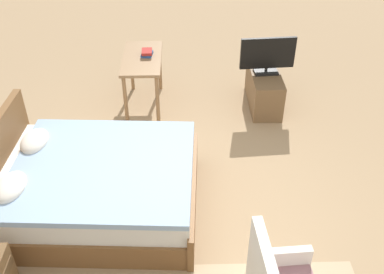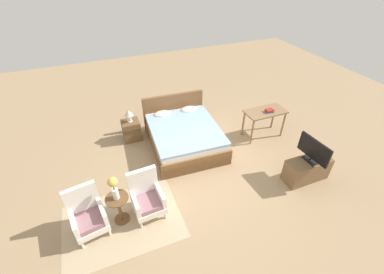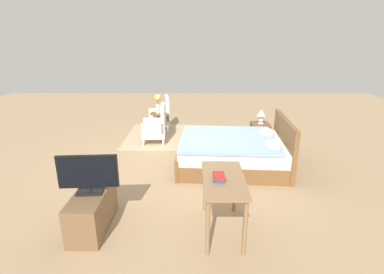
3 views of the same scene
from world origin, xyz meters
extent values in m
plane|color=#A38460|center=(0.00, 0.00, 0.00)|extent=(16.00, 16.00, 0.00)
cube|color=tan|center=(-1.86, -0.72, 0.00)|extent=(2.10, 1.50, 0.01)
cube|color=brown|center=(-0.02, 0.97, 0.14)|extent=(1.72, 2.12, 0.28)
cube|color=white|center=(-0.02, 0.97, 0.40)|extent=(1.65, 2.03, 0.24)
cube|color=#93B2D6|center=(-0.02, 0.89, 0.55)|extent=(1.69, 1.87, 0.06)
cube|color=brown|center=(0.04, 1.95, 0.48)|extent=(1.64, 0.17, 0.96)
cube|color=brown|center=(-0.07, -0.01, 0.20)|extent=(1.64, 0.15, 0.40)
ellipsoid|color=white|center=(-0.34, 1.70, 0.59)|extent=(0.45, 0.30, 0.14)
ellipsoid|color=white|center=(0.38, 1.66, 0.59)|extent=(0.45, 0.30, 0.14)
cylinder|color=white|center=(-2.56, -0.98, 0.09)|extent=(0.04, 0.04, 0.16)
cylinder|color=white|center=(-2.11, -0.91, 0.09)|extent=(0.04, 0.04, 0.16)
cylinder|color=white|center=(-2.64, -0.53, 0.09)|extent=(0.04, 0.04, 0.16)
cylinder|color=white|center=(-2.18, -0.45, 0.09)|extent=(0.04, 0.04, 0.16)
cube|color=white|center=(-2.37, -0.72, 0.23)|extent=(0.62, 0.62, 0.12)
cube|color=gray|center=(-2.37, -0.72, 0.34)|extent=(0.57, 0.57, 0.10)
cube|color=white|center=(-2.41, -0.49, 0.61)|extent=(0.55, 0.17, 0.64)
cube|color=white|center=(-2.60, -0.75, 0.42)|extent=(0.15, 0.52, 0.26)
cube|color=white|center=(-2.14, -0.68, 0.42)|extent=(0.15, 0.52, 0.26)
cylinder|color=white|center=(-1.56, -0.96, 0.09)|extent=(0.04, 0.04, 0.16)
cylinder|color=white|center=(-1.10, -0.93, 0.09)|extent=(0.04, 0.04, 0.16)
cylinder|color=white|center=(-1.59, -0.50, 0.09)|extent=(0.04, 0.04, 0.16)
cylinder|color=white|center=(-1.13, -0.47, 0.09)|extent=(0.04, 0.04, 0.16)
cube|color=white|center=(-1.35, -0.72, 0.23)|extent=(0.57, 0.57, 0.12)
cube|color=gray|center=(-1.35, -0.72, 0.34)|extent=(0.53, 0.53, 0.10)
cube|color=white|center=(-1.36, -0.49, 0.61)|extent=(0.54, 0.11, 0.64)
cube|color=white|center=(-1.58, -0.73, 0.42)|extent=(0.10, 0.52, 0.26)
cube|color=white|center=(-1.11, -0.70, 0.42)|extent=(0.10, 0.52, 0.26)
cylinder|color=brown|center=(-1.86, -0.66, 0.01)|extent=(0.28, 0.28, 0.03)
cylinder|color=brown|center=(-1.86, -0.66, 0.30)|extent=(0.06, 0.06, 0.55)
cylinder|color=brown|center=(-1.86, -0.66, 0.59)|extent=(0.40, 0.40, 0.02)
cylinder|color=silver|center=(-1.86, -0.66, 0.71)|extent=(0.11, 0.11, 0.22)
cylinder|color=#477538|center=(-1.86, -0.66, 0.87)|extent=(0.02, 0.02, 0.10)
sphere|color=#E0B251|center=(-1.86, -0.66, 0.99)|extent=(0.17, 0.17, 0.17)
cube|color=brown|center=(-1.18, 1.75, 0.27)|extent=(0.44, 0.40, 0.53)
cube|color=brown|center=(-1.18, 1.55, 0.37)|extent=(0.37, 0.01, 0.09)
cylinder|color=silver|center=(-1.18, 1.75, 0.54)|extent=(0.13, 0.13, 0.02)
ellipsoid|color=silver|center=(-1.18, 1.75, 0.63)|extent=(0.11, 0.11, 0.16)
cone|color=beige|center=(-1.18, 1.75, 0.79)|extent=(0.22, 0.22, 0.15)
cube|color=brown|center=(2.00, -1.07, 0.26)|extent=(0.96, 0.40, 0.51)
cube|color=black|center=(2.00, -1.07, 0.53)|extent=(0.22, 0.33, 0.03)
cylinder|color=black|center=(2.00, -1.07, 0.57)|extent=(0.04, 0.04, 0.05)
cube|color=black|center=(2.00, -1.07, 0.81)|extent=(0.10, 0.75, 0.43)
cube|color=black|center=(2.03, -1.07, 0.81)|extent=(0.06, 0.69, 0.39)
cylinder|color=#8E6B47|center=(1.57, 0.41, 0.36)|extent=(0.05, 0.05, 0.71)
cylinder|color=#8E6B47|center=(2.51, 0.41, 0.36)|extent=(0.05, 0.05, 0.71)
cylinder|color=#8E6B47|center=(1.57, 0.83, 0.36)|extent=(0.05, 0.05, 0.71)
cylinder|color=#8E6B47|center=(2.51, 0.83, 0.36)|extent=(0.05, 0.05, 0.71)
cube|color=#8E6B47|center=(2.04, 0.62, 0.73)|extent=(1.04, 0.52, 0.04)
cube|color=#284C8E|center=(2.10, 0.55, 0.77)|extent=(0.20, 0.16, 0.03)
cube|color=#AD2823|center=(2.10, 0.55, 0.81)|extent=(0.20, 0.14, 0.04)
camera|label=1|loc=(-3.50, 0.09, 3.42)|focal=42.00mm
camera|label=2|loc=(-1.74, -3.83, 4.08)|focal=24.00mm
camera|label=3|loc=(5.38, 0.27, 2.40)|focal=28.00mm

